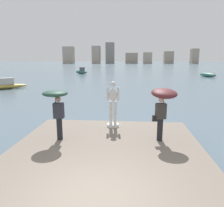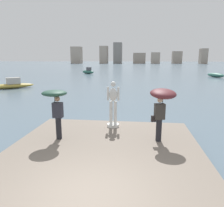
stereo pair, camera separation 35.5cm
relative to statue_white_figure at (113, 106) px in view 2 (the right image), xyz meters
name	(u,v)px [view 2 (the right image)]	position (x,y,z in m)	size (l,w,h in m)	color
ground_plane	(132,76)	(-0.03, 34.61, -1.38)	(400.00, 400.00, 0.00)	slate
pier	(98,170)	(-0.03, -3.74, -1.18)	(6.93, 9.31, 0.40)	slate
statue_white_figure	(113,106)	(0.00, 0.00, 0.00)	(0.58, 0.57, 2.13)	silver
onlooker_left	(56,101)	(-2.05, -1.80, 0.56)	(1.00, 1.00, 1.97)	black
onlooker_right	(162,100)	(2.04, -1.54, 0.62)	(1.19, 1.21, 2.09)	black
boat_mid	(216,75)	(15.80, 33.71, -0.98)	(2.78, 4.23, 0.81)	#336B5B
boat_far	(88,71)	(-10.45, 39.97, -0.84)	(3.36, 2.34, 1.52)	#336B5B
boat_leftward	(11,85)	(-14.03, 14.43, -0.97)	(4.88, 4.36, 1.28)	#B2993D
distant_skyline	(128,56)	(-5.83, 140.44, 3.80)	(89.19, 12.06, 13.88)	#A89989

